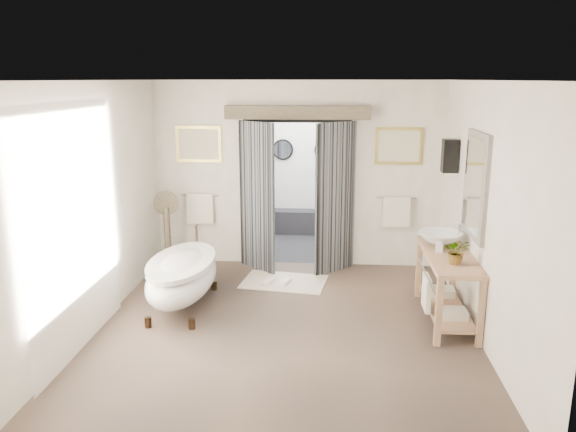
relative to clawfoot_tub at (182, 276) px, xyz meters
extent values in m
plane|color=brown|center=(1.37, -0.57, -0.43)|extent=(5.00, 5.00, 0.00)
cube|color=white|center=(1.37, -3.07, 1.02)|extent=(4.50, 0.02, 2.90)
cube|color=white|center=(-0.88, -0.57, 1.02)|extent=(0.02, 5.00, 2.90)
cube|color=white|center=(3.62, -0.57, 1.02)|extent=(0.02, 5.00, 2.90)
cube|color=white|center=(-0.15, 1.93, 1.02)|extent=(1.45, 0.02, 2.90)
cube|color=white|center=(2.90, 1.93, 1.02)|extent=(1.45, 0.02, 2.90)
cube|color=white|center=(1.37, 1.93, 2.17)|extent=(1.60, 0.02, 0.60)
cube|color=silver|center=(1.37, -0.57, 2.47)|extent=(4.50, 5.00, 0.02)
cube|color=silver|center=(-0.83, -1.17, 0.92)|extent=(0.02, 2.20, 2.70)
cube|color=gray|center=(3.60, -0.12, 1.27)|extent=(0.05, 0.95, 1.25)
cube|color=silver|center=(3.57, -0.12, 1.27)|extent=(0.01, 0.80, 1.10)
cube|color=black|center=(3.50, 0.98, 1.47)|extent=(0.20, 0.20, 0.45)
sphere|color=#FFCC8C|center=(3.50, 0.98, 1.47)|extent=(0.10, 0.10, 0.10)
cube|color=#23232A|center=(1.37, 2.93, -0.43)|extent=(2.20, 2.00, 0.01)
cube|color=silver|center=(1.37, 2.93, 2.07)|extent=(2.20, 2.00, 0.02)
cube|color=white|center=(1.37, 3.93, 0.82)|extent=(2.20, 0.02, 2.50)
cube|color=white|center=(0.27, 2.93, 0.82)|extent=(0.02, 2.00, 2.50)
cube|color=white|center=(2.47, 2.93, 0.82)|extent=(0.02, 2.00, 2.50)
cube|color=#23232A|center=(1.37, 3.75, -0.21)|extent=(2.00, 0.35, 0.45)
cylinder|color=silver|center=(0.97, 3.90, 1.17)|extent=(0.40, 0.03, 0.40)
cylinder|color=silver|center=(1.77, 3.90, 1.17)|extent=(0.40, 0.03, 0.40)
cube|color=black|center=(0.57, 1.93, 0.72)|extent=(0.07, 0.10, 2.30)
cube|color=black|center=(2.17, 1.93, 0.72)|extent=(0.07, 0.10, 2.30)
cube|color=black|center=(1.37, 1.93, 1.87)|extent=(1.67, 0.10, 0.07)
cube|color=black|center=(0.77, 1.58, 0.72)|extent=(0.60, 0.58, 2.30)
cube|color=black|center=(1.97, 1.58, 0.72)|extent=(0.60, 0.58, 2.30)
cube|color=#6D614C|center=(1.37, 1.83, 1.99)|extent=(2.20, 0.20, 0.20)
cube|color=#B5A247|center=(-0.18, 1.91, 1.49)|extent=(0.72, 0.03, 0.57)
cube|color=beige|center=(-0.18, 1.90, 1.49)|extent=(0.62, 0.01, 0.47)
cube|color=#B5A247|center=(2.92, 1.91, 1.49)|extent=(0.72, 0.03, 0.57)
cube|color=beige|center=(2.92, 1.90, 1.49)|extent=(0.62, 0.01, 0.47)
cylinder|color=silver|center=(-0.18, 1.87, 0.69)|extent=(0.60, 0.02, 0.02)
cube|color=white|center=(-0.18, 1.85, 0.47)|extent=(0.42, 0.08, 0.48)
cylinder|color=silver|center=(2.92, 1.87, 0.69)|extent=(0.60, 0.02, 0.02)
cube|color=white|center=(2.92, 1.85, 0.47)|extent=(0.42, 0.08, 0.48)
cylinder|color=#2F2013|center=(-0.27, -0.64, -0.37)|extent=(0.09, 0.09, 0.13)
cylinder|color=#2F2013|center=(0.27, -0.64, -0.37)|extent=(0.09, 0.09, 0.13)
cylinder|color=#2F2013|center=(-0.27, 0.64, -0.37)|extent=(0.09, 0.09, 0.13)
cylinder|color=#2F2013|center=(0.27, 0.64, -0.37)|extent=(0.09, 0.09, 0.13)
ellipsoid|color=white|center=(0.00, 0.00, -0.02)|extent=(0.81, 1.82, 0.58)
cylinder|color=#2F2013|center=(0.00, 0.84, 0.34)|extent=(0.03, 0.03, 0.24)
cube|color=tan|center=(3.12, -0.86, -0.01)|extent=(0.07, 0.07, 0.85)
cube|color=tan|center=(3.58, -0.86, -0.01)|extent=(0.07, 0.07, 0.85)
cube|color=tan|center=(3.12, 0.62, -0.01)|extent=(0.07, 0.07, 0.85)
cube|color=tan|center=(3.58, 0.62, -0.01)|extent=(0.07, 0.07, 0.85)
cube|color=tan|center=(3.35, -0.12, 0.39)|extent=(0.55, 1.60, 0.05)
cube|color=tan|center=(3.35, -0.12, -0.27)|extent=(0.45, 1.50, 0.03)
cylinder|color=silver|center=(3.08, -0.12, 0.17)|extent=(0.02, 1.40, 0.02)
cube|color=white|center=(3.08, -0.27, -0.03)|extent=(0.06, 0.34, 0.42)
cube|color=white|center=(3.35, -0.47, -0.21)|extent=(0.35, 0.25, 0.10)
cube|color=white|center=(3.35, 0.23, -0.21)|extent=(0.35, 0.25, 0.10)
cube|color=#6D614C|center=(-0.58, 1.34, -0.39)|extent=(0.24, 0.24, 0.09)
cylinder|color=#6D614C|center=(-0.58, 1.34, 0.12)|extent=(0.10, 0.10, 0.95)
cylinder|color=silver|center=(-0.58, 1.36, 0.66)|extent=(0.33, 0.02, 0.33)
cylinder|color=#6D614C|center=(-0.58, 1.35, 0.66)|extent=(0.38, 0.02, 0.38)
cube|color=beige|center=(1.24, 1.02, -0.43)|extent=(1.30, 0.96, 0.01)
cube|color=silver|center=(1.01, 0.92, -0.39)|extent=(0.18, 0.28, 0.05)
cube|color=silver|center=(1.26, 0.92, -0.39)|extent=(0.18, 0.28, 0.05)
imported|color=white|center=(3.29, 0.19, 0.51)|extent=(0.71, 0.71, 0.19)
imported|color=gray|center=(3.35, -0.50, 0.56)|extent=(0.28, 0.25, 0.30)
imported|color=gray|center=(3.24, -0.04, 0.51)|extent=(0.10, 0.10, 0.19)
imported|color=gray|center=(3.35, 0.50, 0.50)|extent=(0.15, 0.15, 0.18)
camera|label=1|loc=(1.90, -6.75, 2.48)|focal=35.00mm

